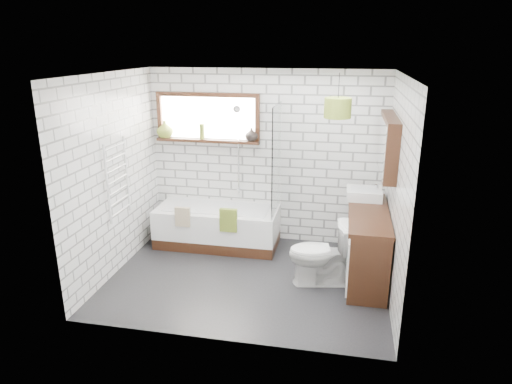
% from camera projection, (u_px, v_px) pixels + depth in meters
% --- Properties ---
extents(floor, '(3.40, 2.60, 0.01)m').
position_uv_depth(floor, '(248.00, 278.00, 5.77)').
color(floor, black).
rests_on(floor, ground).
extents(ceiling, '(3.40, 2.60, 0.01)m').
position_uv_depth(ceiling, '(246.00, 73.00, 4.99)').
color(ceiling, white).
rests_on(ceiling, ground).
extents(wall_back, '(3.40, 0.01, 2.50)m').
position_uv_depth(wall_back, '(266.00, 157.00, 6.60)').
color(wall_back, white).
rests_on(wall_back, ground).
extents(wall_front, '(3.40, 0.01, 2.50)m').
position_uv_depth(wall_front, '(217.00, 224.00, 4.16)').
color(wall_front, white).
rests_on(wall_front, ground).
extents(wall_left, '(0.01, 2.60, 2.50)m').
position_uv_depth(wall_left, '(114.00, 175.00, 5.69)').
color(wall_left, white).
rests_on(wall_left, ground).
extents(wall_right, '(0.01, 2.60, 2.50)m').
position_uv_depth(wall_right, '(397.00, 192.00, 5.06)').
color(wall_right, white).
rests_on(wall_right, ground).
extents(window, '(1.52, 0.16, 0.68)m').
position_uv_depth(window, '(207.00, 118.00, 6.54)').
color(window, black).
rests_on(window, wall_back).
extents(towel_radiator, '(0.06, 0.52, 1.00)m').
position_uv_depth(towel_radiator, '(117.00, 179.00, 5.70)').
color(towel_radiator, white).
rests_on(towel_radiator, wall_left).
extents(mirror_cabinet, '(0.16, 1.20, 0.70)m').
position_uv_depth(mirror_cabinet, '(388.00, 145.00, 5.52)').
color(mirror_cabinet, black).
rests_on(mirror_cabinet, wall_right).
extents(shower_riser, '(0.02, 0.02, 1.30)m').
position_uv_depth(shower_riser, '(238.00, 150.00, 6.60)').
color(shower_riser, silver).
rests_on(shower_riser, wall_back).
extents(bathtub, '(1.74, 0.77, 0.56)m').
position_uv_depth(bathtub, '(218.00, 226.00, 6.65)').
color(bathtub, white).
rests_on(bathtub, floor).
extents(shower_screen, '(0.02, 0.72, 1.50)m').
position_uv_depth(shower_screen, '(276.00, 160.00, 6.17)').
color(shower_screen, white).
rests_on(shower_screen, bathtub).
extents(towel_green, '(0.24, 0.06, 0.32)m').
position_uv_depth(towel_green, '(228.00, 220.00, 6.16)').
color(towel_green, olive).
rests_on(towel_green, bathtub).
extents(towel_beige, '(0.21, 0.05, 0.27)m').
position_uv_depth(towel_beige, '(183.00, 217.00, 6.28)').
color(towel_beige, tan).
rests_on(towel_beige, bathtub).
extents(vanity, '(0.49, 1.52, 0.87)m').
position_uv_depth(vanity, '(367.00, 244.00, 5.68)').
color(vanity, black).
rests_on(vanity, floor).
extents(basin, '(0.45, 0.40, 0.13)m').
position_uv_depth(basin, '(364.00, 194.00, 6.01)').
color(basin, white).
rests_on(basin, vanity).
extents(tap, '(0.03, 0.03, 0.15)m').
position_uv_depth(tap, '(377.00, 190.00, 5.96)').
color(tap, silver).
rests_on(tap, vanity).
extents(toilet, '(0.58, 0.85, 0.80)m').
position_uv_depth(toilet, '(321.00, 253.00, 5.52)').
color(toilet, white).
rests_on(toilet, floor).
extents(vase_olive, '(0.24, 0.24, 0.25)m').
position_uv_depth(vase_olive, '(165.00, 130.00, 6.69)').
color(vase_olive, olive).
rests_on(vase_olive, window).
extents(vase_dark, '(0.22, 0.22, 0.19)m').
position_uv_depth(vase_dark, '(251.00, 136.00, 6.46)').
color(vase_dark, black).
rests_on(vase_dark, window).
extents(bottle, '(0.09, 0.09, 0.22)m').
position_uv_depth(bottle, '(202.00, 133.00, 6.59)').
color(bottle, olive).
rests_on(bottle, window).
extents(pendant, '(0.32, 0.32, 0.23)m').
position_uv_depth(pendant, '(338.00, 108.00, 5.34)').
color(pendant, olive).
rests_on(pendant, ceiling).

